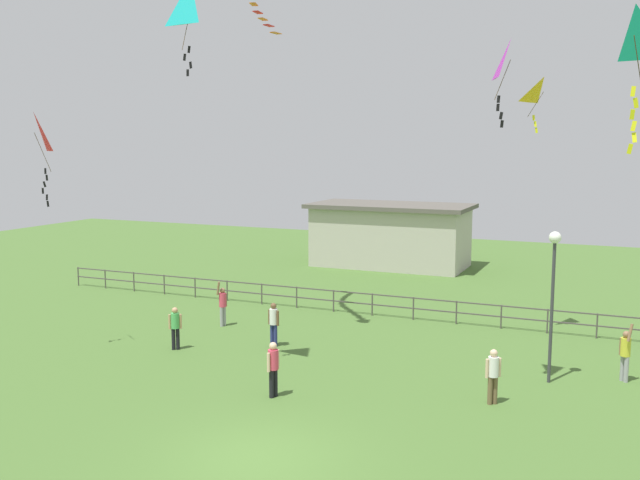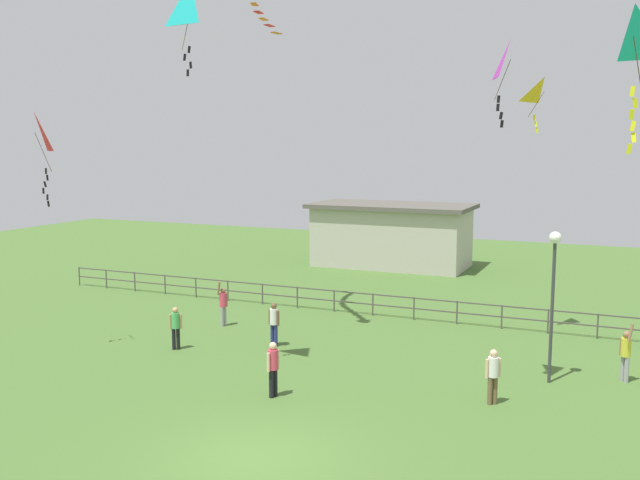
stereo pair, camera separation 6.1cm
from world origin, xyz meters
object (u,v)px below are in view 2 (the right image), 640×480
person_2 (626,352)px  person_4 (176,325)px  kite_3 (544,93)px  kite_4 (510,62)px  kite_0 (36,137)px  person_1 (493,373)px  person_5 (274,321)px  kite_2 (633,43)px  kite_1 (191,7)px  person_3 (273,366)px  lamppost (554,274)px  person_0 (223,303)px

person_2 → person_4: 14.72m
kite_3 → kite_4: (-0.14, -6.63, 0.38)m
kite_0 → person_1: bearing=5.2°
person_5 → kite_4: 11.98m
kite_0 → kite_3: kite_3 is taller
person_5 → kite_2: kite_2 is taller
kite_2 → person_1: bearing=125.6°
kite_3 → person_2: bearing=-49.8°
kite_1 → kite_3: 12.56m
person_3 → kite_0: (-9.08, 0.58, 6.48)m
lamppost → kite_1: size_ratio=1.69×
person_4 → person_5: size_ratio=0.96×
person_1 → person_3: (-5.84, -1.94, 0.02)m
person_2 → person_4: size_ratio=1.22×
person_1 → kite_0: size_ratio=0.50×
person_0 → person_5: (3.15, -1.71, -0.00)m
kite_3 → person_1: bearing=-91.6°
person_0 → person_5: 3.58m
person_3 → kite_2: size_ratio=0.60×
person_2 → kite_3: size_ratio=0.98×
kite_4 → kite_3: bearing=88.8°
person_0 → kite_4: size_ratio=0.78×
person_1 → kite_0: 16.33m
kite_0 → person_5: bearing=30.7°
kite_1 → kite_0: bearing=179.9°
person_0 → person_2: 14.69m
person_3 → kite_4: 10.59m
person_1 → person_2: size_ratio=0.85×
kite_1 → kite_3: kite_1 is taller
person_0 → person_4: person_0 is taller
person_0 → kite_1: kite_1 is taller
person_3 → kite_4: bearing=23.3°
person_4 → kite_1: kite_1 is taller
kite_1 → person_3: bearing=-11.3°
person_1 → kite_1: kite_1 is taller
person_1 → person_4: size_ratio=1.03×
person_4 → kite_1: bearing=-42.3°
person_1 → kite_2: size_ratio=0.58×
kite_1 → kite_4: (8.75, 1.97, -1.76)m
person_4 → person_5: 3.45m
person_2 → kite_4: bearing=-138.1°
person_4 → kite_3: kite_3 is taller
lamppost → kite_0: size_ratio=1.47×
person_4 → lamppost: bearing=7.6°
lamppost → person_1: size_ratio=2.94×
person_0 → kite_2: bearing=-31.0°
kite_3 → kite_4: bearing=-91.2°
lamppost → kite_0: kite_0 is taller
person_0 → person_3: bearing=-48.8°
person_5 → kite_2: size_ratio=0.58×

